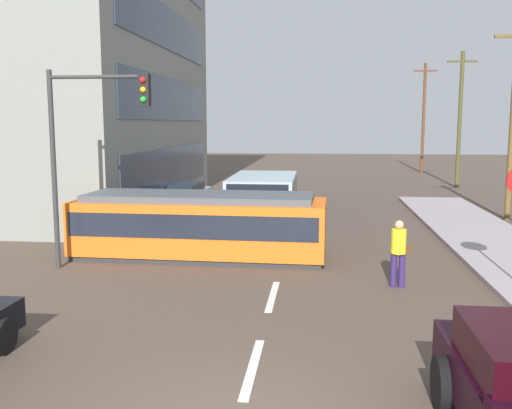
{
  "coord_description": "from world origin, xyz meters",
  "views": [
    {
      "loc": [
        1.06,
        -7.0,
        4.01
      ],
      "look_at": [
        -0.81,
        9.71,
        1.63
      ],
      "focal_mm": 40.49,
      "sensor_mm": 36.0,
      "label": 1
    }
  ],
  "objects_px": {
    "pedestrian_crossing": "(399,250)",
    "parked_sedan_mid": "(138,214)",
    "utility_pole_distant": "(424,116)",
    "parked_sedan_far": "(183,195)",
    "streetcar_tram": "(200,224)",
    "traffic_light_mast": "(90,132)",
    "city_bus": "(264,196)",
    "utility_pole_far": "(460,117)"
  },
  "relations": [
    {
      "from": "city_bus",
      "to": "traffic_light_mast",
      "type": "height_order",
      "value": "traffic_light_mast"
    },
    {
      "from": "city_bus",
      "to": "pedestrian_crossing",
      "type": "relative_size",
      "value": 3.05
    },
    {
      "from": "parked_sedan_mid",
      "to": "traffic_light_mast",
      "type": "distance_m",
      "value": 6.67
    },
    {
      "from": "pedestrian_crossing",
      "to": "city_bus",
      "type": "bearing_deg",
      "value": 115.46
    },
    {
      "from": "utility_pole_distant",
      "to": "city_bus",
      "type": "bearing_deg",
      "value": -112.51
    },
    {
      "from": "parked_sedan_mid",
      "to": "utility_pole_distant",
      "type": "relative_size",
      "value": 0.46
    },
    {
      "from": "streetcar_tram",
      "to": "traffic_light_mast",
      "type": "bearing_deg",
      "value": -144.08
    },
    {
      "from": "streetcar_tram",
      "to": "pedestrian_crossing",
      "type": "xyz_separation_m",
      "value": [
        5.52,
        -2.76,
        -0.05
      ]
    },
    {
      "from": "traffic_light_mast",
      "to": "pedestrian_crossing",
      "type": "bearing_deg",
      "value": -6.23
    },
    {
      "from": "streetcar_tram",
      "to": "pedestrian_crossing",
      "type": "relative_size",
      "value": 4.55
    },
    {
      "from": "pedestrian_crossing",
      "to": "parked_sedan_mid",
      "type": "relative_size",
      "value": 0.41
    },
    {
      "from": "parked_sedan_mid",
      "to": "utility_pole_distant",
      "type": "distance_m",
      "value": 31.42
    },
    {
      "from": "parked_sedan_far",
      "to": "traffic_light_mast",
      "type": "height_order",
      "value": "traffic_light_mast"
    },
    {
      "from": "streetcar_tram",
      "to": "utility_pole_distant",
      "type": "relative_size",
      "value": 0.87
    },
    {
      "from": "city_bus",
      "to": "traffic_light_mast",
      "type": "relative_size",
      "value": 0.94
    },
    {
      "from": "parked_sedan_mid",
      "to": "utility_pole_far",
      "type": "height_order",
      "value": "utility_pole_far"
    },
    {
      "from": "traffic_light_mast",
      "to": "utility_pole_distant",
      "type": "bearing_deg",
      "value": 66.56
    },
    {
      "from": "streetcar_tram",
      "to": "utility_pole_far",
      "type": "relative_size",
      "value": 0.91
    },
    {
      "from": "pedestrian_crossing",
      "to": "traffic_light_mast",
      "type": "relative_size",
      "value": 0.31
    },
    {
      "from": "parked_sedan_far",
      "to": "streetcar_tram",
      "type": "bearing_deg",
      "value": -73.55
    },
    {
      "from": "parked_sedan_far",
      "to": "utility_pole_distant",
      "type": "bearing_deg",
      "value": 55.4
    },
    {
      "from": "streetcar_tram",
      "to": "utility_pole_far",
      "type": "height_order",
      "value": "utility_pole_far"
    },
    {
      "from": "pedestrian_crossing",
      "to": "parked_sedan_mid",
      "type": "xyz_separation_m",
      "value": [
        -8.74,
        6.72,
        -0.32
      ]
    },
    {
      "from": "traffic_light_mast",
      "to": "utility_pole_far",
      "type": "relative_size",
      "value": 0.65
    },
    {
      "from": "streetcar_tram",
      "to": "parked_sedan_mid",
      "type": "bearing_deg",
      "value": 129.02
    },
    {
      "from": "city_bus",
      "to": "utility_pole_far",
      "type": "height_order",
      "value": "utility_pole_far"
    },
    {
      "from": "streetcar_tram",
      "to": "utility_pole_distant",
      "type": "distance_m",
      "value": 33.62
    },
    {
      "from": "streetcar_tram",
      "to": "pedestrian_crossing",
      "type": "bearing_deg",
      "value": -26.56
    },
    {
      "from": "pedestrian_crossing",
      "to": "parked_sedan_mid",
      "type": "height_order",
      "value": "pedestrian_crossing"
    },
    {
      "from": "streetcar_tram",
      "to": "pedestrian_crossing",
      "type": "distance_m",
      "value": 6.18
    },
    {
      "from": "utility_pole_far",
      "to": "utility_pole_distant",
      "type": "distance_m",
      "value": 10.95
    },
    {
      "from": "pedestrian_crossing",
      "to": "traffic_light_mast",
      "type": "distance_m",
      "value": 8.64
    },
    {
      "from": "pedestrian_crossing",
      "to": "parked_sedan_mid",
      "type": "bearing_deg",
      "value": 142.41
    },
    {
      "from": "utility_pole_distant",
      "to": "parked_sedan_far",
      "type": "bearing_deg",
      "value": -124.6
    },
    {
      "from": "pedestrian_crossing",
      "to": "parked_sedan_far",
      "type": "relative_size",
      "value": 0.37
    },
    {
      "from": "city_bus",
      "to": "streetcar_tram",
      "type": "bearing_deg",
      "value": -102.39
    },
    {
      "from": "city_bus",
      "to": "parked_sedan_far",
      "type": "distance_m",
      "value": 5.79
    },
    {
      "from": "city_bus",
      "to": "parked_sedan_mid",
      "type": "relative_size",
      "value": 1.26
    },
    {
      "from": "city_bus",
      "to": "parked_sedan_mid",
      "type": "distance_m",
      "value": 5.02
    },
    {
      "from": "city_bus",
      "to": "pedestrian_crossing",
      "type": "distance_m",
      "value": 9.76
    },
    {
      "from": "streetcar_tram",
      "to": "utility_pole_distant",
      "type": "xyz_separation_m",
      "value": [
        11.79,
        31.28,
        3.57
      ]
    },
    {
      "from": "parked_sedan_far",
      "to": "traffic_light_mast",
      "type": "bearing_deg",
      "value": -88.33
    }
  ]
}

